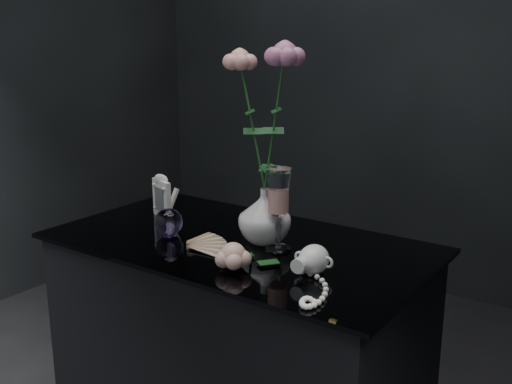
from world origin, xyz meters
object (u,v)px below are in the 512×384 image
Objects in this scene: picture_frame at (162,196)px; paperweight at (169,222)px; loose_rose at (233,256)px; pearl_jar at (314,258)px; wine_glass at (278,210)px; vase at (265,216)px.

picture_frame is 0.19m from paperweight.
loose_rose is at bearing -5.74° from picture_frame.
picture_frame is 1.74× the size of paperweight.
pearl_jar is (0.47, -0.01, -0.00)m from paperweight.
wine_glass is 0.33m from paperweight.
loose_rose is at bearing -17.96° from paperweight.
vase is at bearing 154.62° from wine_glass.
pearl_jar is at bearing 4.04° from loose_rose.
paperweight is (0.14, -0.12, -0.03)m from picture_frame.
loose_rose is 0.75× the size of pearl_jar.
wine_glass reaches higher than paperweight.
wine_glass is (0.06, -0.03, 0.03)m from vase.
vase is at bearing 23.16° from paperweight.
paperweight reaches higher than pearl_jar.
picture_frame reaches higher than pearl_jar.
loose_rose is at bearing -77.16° from vase.
picture_frame is at bearing 139.39° from paperweight.
pearl_jar is (0.16, -0.09, -0.07)m from wine_glass.
picture_frame is 0.63m from pearl_jar.
pearl_jar is (0.22, -0.12, -0.04)m from vase.
vase reaches higher than picture_frame.
wine_glass is at bearing -25.38° from vase.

